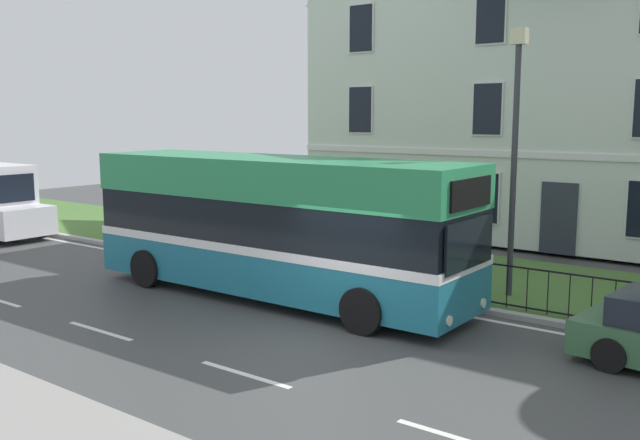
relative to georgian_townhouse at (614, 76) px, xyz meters
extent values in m
cube|color=#414242|center=(-0.96, -16.47, -5.75)|extent=(60.00, 56.00, 0.06)
cube|color=silver|center=(-0.96, -12.82, -5.72)|extent=(54.00, 0.14, 0.01)
cube|color=silver|center=(-4.96, -18.27, -5.72)|extent=(2.00, 0.12, 0.01)
cube|color=silver|center=(-0.96, -18.27, -5.72)|extent=(2.00, 0.12, 0.01)
cube|color=silver|center=(3.04, -18.27, -5.72)|extent=(2.00, 0.12, 0.01)
cube|color=#9E9E99|center=(-0.96, -12.35, -5.66)|extent=(57.00, 0.24, 0.12)
cube|color=#456D31|center=(-0.96, -9.47, -5.66)|extent=(57.00, 5.53, 0.12)
cube|color=silver|center=(0.00, 0.00, -0.98)|extent=(19.40, 10.59, 9.24)
cube|color=white|center=(0.00, -5.32, -2.61)|extent=(19.40, 0.06, 0.20)
cube|color=#2D333D|center=(0.00, -5.33, -4.50)|extent=(1.10, 0.06, 2.20)
cube|color=white|center=(-7.27, -5.33, -4.04)|extent=(1.04, 0.04, 1.71)
cube|color=black|center=(-7.27, -5.35, -4.04)|extent=(0.94, 0.03, 1.61)
cube|color=white|center=(-2.42, -5.33, -4.04)|extent=(1.04, 0.04, 1.71)
cube|color=black|center=(-2.42, -5.35, -4.04)|extent=(0.94, 0.03, 1.61)
cube|color=white|center=(-7.27, -5.33, -1.19)|extent=(1.04, 0.04, 1.71)
cube|color=black|center=(-7.27, -5.35, -1.19)|extent=(0.94, 0.03, 1.61)
cube|color=white|center=(-2.42, -5.33, -1.19)|extent=(1.04, 0.04, 1.71)
cube|color=black|center=(-2.42, -5.35, -1.19)|extent=(0.94, 0.03, 1.61)
cube|color=white|center=(-7.27, -5.33, 1.65)|extent=(1.04, 0.04, 1.71)
cube|color=black|center=(-7.27, -5.35, 1.65)|extent=(0.94, 0.03, 1.61)
cube|color=white|center=(-2.42, -5.33, 1.65)|extent=(1.04, 0.04, 1.71)
cube|color=black|center=(-2.42, -5.35, 1.65)|extent=(0.94, 0.03, 1.61)
cube|color=black|center=(0.00, -12.07, -4.65)|extent=(13.10, 0.04, 0.04)
cube|color=black|center=(0.00, -12.07, -5.52)|extent=(13.10, 0.04, 0.04)
cylinder|color=black|center=(-6.55, -12.07, -5.13)|extent=(0.02, 0.02, 0.95)
cylinder|color=black|center=(-6.10, -12.07, -5.13)|extent=(0.02, 0.02, 0.95)
cylinder|color=black|center=(-5.65, -12.07, -5.13)|extent=(0.02, 0.02, 0.95)
cylinder|color=black|center=(-5.19, -12.07, -5.13)|extent=(0.02, 0.02, 0.95)
cylinder|color=black|center=(-4.74, -12.07, -5.13)|extent=(0.02, 0.02, 0.95)
cylinder|color=black|center=(-4.29, -12.07, -5.13)|extent=(0.02, 0.02, 0.95)
cylinder|color=black|center=(-3.84, -12.07, -5.13)|extent=(0.02, 0.02, 0.95)
cylinder|color=black|center=(-3.39, -12.07, -5.13)|extent=(0.02, 0.02, 0.95)
cylinder|color=black|center=(-2.94, -12.07, -5.13)|extent=(0.02, 0.02, 0.95)
cylinder|color=black|center=(-2.48, -12.07, -5.13)|extent=(0.02, 0.02, 0.95)
cylinder|color=black|center=(-2.03, -12.07, -5.13)|extent=(0.02, 0.02, 0.95)
cylinder|color=black|center=(-1.58, -12.07, -5.13)|extent=(0.02, 0.02, 0.95)
cylinder|color=black|center=(-1.13, -12.07, -5.13)|extent=(0.02, 0.02, 0.95)
cylinder|color=black|center=(-0.68, -12.07, -5.13)|extent=(0.02, 0.02, 0.95)
cylinder|color=black|center=(-0.23, -12.07, -5.13)|extent=(0.02, 0.02, 0.95)
cylinder|color=black|center=(0.23, -12.07, -5.13)|extent=(0.02, 0.02, 0.95)
cylinder|color=black|center=(0.68, -12.07, -5.13)|extent=(0.02, 0.02, 0.95)
cylinder|color=black|center=(1.13, -12.07, -5.13)|extent=(0.02, 0.02, 0.95)
cylinder|color=black|center=(1.58, -12.07, -5.13)|extent=(0.02, 0.02, 0.95)
cylinder|color=black|center=(2.03, -12.07, -5.13)|extent=(0.02, 0.02, 0.95)
cylinder|color=black|center=(2.48, -12.07, -5.13)|extent=(0.02, 0.02, 0.95)
cylinder|color=black|center=(2.94, -12.07, -5.13)|extent=(0.02, 0.02, 0.95)
cylinder|color=black|center=(3.39, -12.07, -5.13)|extent=(0.02, 0.02, 0.95)
cylinder|color=black|center=(3.84, -12.07, -5.13)|extent=(0.02, 0.02, 0.95)
cube|color=#1D6A83|center=(-3.87, -14.07, -4.90)|extent=(9.93, 2.53, 1.11)
cube|color=white|center=(-3.87, -14.07, -4.39)|extent=(9.95, 2.55, 0.20)
cube|color=black|center=(-3.87, -14.07, -3.82)|extent=(9.85, 2.49, 1.05)
cube|color=#298852|center=(-3.87, -14.07, -2.83)|extent=(9.93, 2.53, 0.93)
cube|color=black|center=(1.10, -14.03, -3.87)|extent=(0.07, 2.06, 0.97)
cube|color=black|center=(1.10, -14.03, -2.88)|extent=(0.07, 1.77, 0.59)
cylinder|color=silver|center=(1.10, -13.25, -5.24)|extent=(0.04, 0.20, 0.20)
cylinder|color=silver|center=(1.11, -14.82, -5.24)|extent=(0.04, 0.20, 0.20)
cylinder|color=black|center=(-0.61, -12.87, -5.24)|extent=(0.96, 0.31, 0.96)
cylinder|color=black|center=(-0.59, -15.22, -5.24)|extent=(0.96, 0.31, 0.96)
cylinder|color=black|center=(-7.15, -12.91, -5.24)|extent=(0.96, 0.31, 0.96)
cylinder|color=black|center=(-7.14, -15.27, -5.24)|extent=(0.96, 0.31, 0.96)
cube|color=white|center=(-15.54, -13.72, -5.00)|extent=(1.09, 1.97, 0.99)
cube|color=black|center=(-16.06, -13.72, -3.89)|extent=(0.06, 1.58, 0.96)
cylinder|color=black|center=(-15.97, -12.77, -5.38)|extent=(0.68, 0.22, 0.68)
cylinder|color=black|center=(3.93, -14.45, -5.42)|extent=(0.61, 0.24, 0.60)
cylinder|color=#333338|center=(0.74, -10.96, -2.71)|extent=(0.14, 0.14, 5.79)
cube|color=beige|center=(0.74, -10.96, 0.37)|extent=(0.36, 0.24, 0.36)
cylinder|color=#23472D|center=(-4.61, -11.13, -5.15)|extent=(0.46, 0.46, 0.90)
ellipsoid|color=black|center=(-4.61, -11.13, -4.62)|extent=(0.47, 0.47, 0.16)
camera|label=1|loc=(6.84, -26.54, -1.38)|focal=39.28mm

